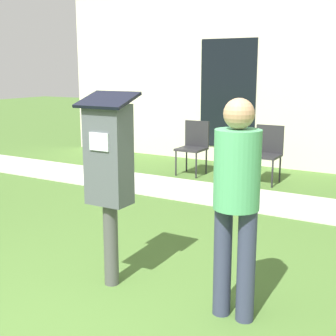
{
  "coord_description": "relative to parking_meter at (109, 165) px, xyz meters",
  "views": [
    {
      "loc": [
        2.06,
        -2.15,
        1.77
      ],
      "look_at": [
        0.36,
        0.77,
        1.05
      ],
      "focal_mm": 50.0,
      "sensor_mm": 36.0,
      "label": 1
    }
  ],
  "objects": [
    {
      "name": "sidewalk",
      "position": [
        0.18,
        3.01,
        -1.01
      ],
      "size": [
        12.0,
        1.1,
        0.02
      ],
      "color": "beige",
      "rests_on": "ground"
    },
    {
      "name": "building_facade",
      "position": [
        0.18,
        5.37,
        0.58
      ],
      "size": [
        10.0,
        0.26,
        3.2
      ],
      "color": "beige",
      "rests_on": "ground"
    },
    {
      "name": "person_standing",
      "position": [
        1.08,
        0.02,
        -0.09
      ],
      "size": [
        0.32,
        0.32,
        1.58
      ],
      "rotation": [
        0.0,
        0.0,
        0.31
      ],
      "color": "#333851",
      "rests_on": "ground"
    },
    {
      "name": "outdoor_chair_left",
      "position": [
        -1.31,
        4.07,
        -0.49
      ],
      "size": [
        0.44,
        0.44,
        0.9
      ],
      "rotation": [
        0.0,
        0.0,
        0.01
      ],
      "color": "#262628",
      "rests_on": "ground"
    },
    {
      "name": "parking_meter",
      "position": [
        0.0,
        0.0,
        0.0
      ],
      "size": [
        0.44,
        0.31,
        1.59
      ],
      "color": "#4C4C4C",
      "rests_on": "ground"
    },
    {
      "name": "ground_plane",
      "position": [
        0.18,
        -0.76,
        -1.02
      ],
      "size": [
        40.0,
        40.0,
        0.0
      ],
      "primitive_type": "plane",
      "color": "#476B2D"
    },
    {
      "name": "outdoor_chair_middle",
      "position": [
        -0.04,
        4.09,
        -0.49
      ],
      "size": [
        0.44,
        0.44,
        0.9
      ],
      "rotation": [
        0.0,
        0.0,
        -0.4
      ],
      "color": "#262628",
      "rests_on": "ground"
    }
  ]
}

